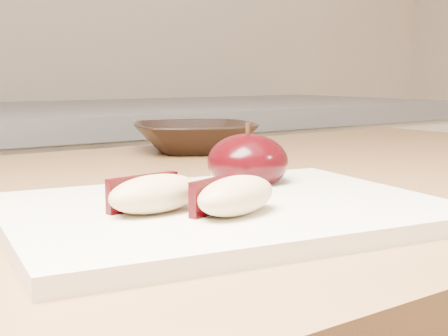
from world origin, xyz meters
TOP-DOWN VIEW (x-y plane):
  - cutting_board at (0.10, 0.36)m, footprint 0.34×0.27m
  - apple_half at (0.16, 0.42)m, footprint 0.09×0.09m
  - apple_wedge_a at (0.04, 0.36)m, footprint 0.07×0.04m
  - apple_wedge_b at (0.08, 0.33)m, footprint 0.08×0.05m
  - bowl at (0.29, 0.71)m, footprint 0.21×0.21m

SIDE VIEW (x-z plane):
  - cutting_board at x=0.10m, z-range 0.90..0.91m
  - bowl at x=0.29m, z-range 0.90..0.94m
  - apple_wedge_a at x=0.04m, z-range 0.91..0.94m
  - apple_wedge_b at x=0.08m, z-range 0.91..0.94m
  - apple_half at x=0.16m, z-range 0.90..0.96m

